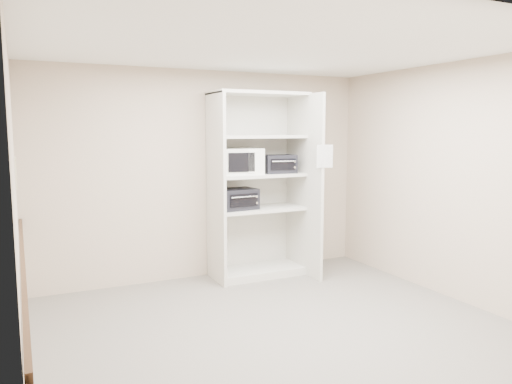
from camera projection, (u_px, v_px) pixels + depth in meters
name	position (u px, v px, depth m)	size (l,w,h in m)	color
floor	(277.00, 328.00, 4.92)	(4.50, 4.00, 0.01)	#666158
ceiling	(278.00, 46.00, 4.58)	(4.50, 4.00, 0.01)	white
wall_back	(206.00, 175.00, 6.54)	(4.50, 0.02, 2.70)	#C2AB95
wall_front	(436.00, 230.00, 2.96)	(4.50, 0.02, 2.70)	#C2AB95
wall_left	(16.00, 208.00, 3.79)	(0.02, 4.00, 2.70)	#C2AB95
wall_right	(451.00, 181.00, 5.71)	(0.02, 4.00, 2.70)	#C2AB95
shelving_unit	(261.00, 191.00, 6.59)	(1.24, 0.92, 2.42)	silver
microwave	(239.00, 161.00, 6.40)	(0.55, 0.42, 0.33)	white
toaster_oven_upper	(279.00, 164.00, 6.58)	(0.42, 0.31, 0.24)	black
toaster_oven_lower	(237.00, 199.00, 6.42)	(0.48, 0.36, 0.27)	black
paper_sign	(325.00, 156.00, 6.21)	(0.22, 0.01, 0.28)	white
chair_rail	(23.00, 265.00, 3.85)	(0.04, 3.98, 0.08)	#382314
wall_poster	(16.00, 173.00, 4.15)	(0.01, 0.19, 0.26)	white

